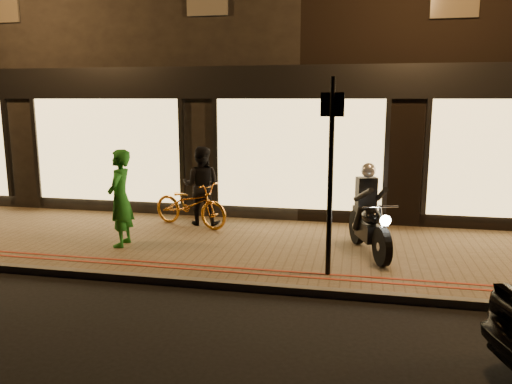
% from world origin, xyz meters
% --- Properties ---
extents(ground, '(90.00, 90.00, 0.00)m').
position_xyz_m(ground, '(0.00, 0.00, 0.00)').
color(ground, black).
rests_on(ground, ground).
extents(sidewalk, '(50.00, 4.00, 0.12)m').
position_xyz_m(sidewalk, '(0.00, 2.00, 0.06)').
color(sidewalk, brown).
rests_on(sidewalk, ground).
extents(kerb_stone, '(50.00, 0.14, 0.12)m').
position_xyz_m(kerb_stone, '(0.00, 0.05, 0.06)').
color(kerb_stone, '#59544C').
rests_on(kerb_stone, ground).
extents(red_kerb_lines, '(50.00, 0.26, 0.01)m').
position_xyz_m(red_kerb_lines, '(0.00, 0.55, 0.12)').
color(red_kerb_lines, maroon).
rests_on(red_kerb_lines, sidewalk).
extents(building_row, '(48.00, 10.11, 8.50)m').
position_xyz_m(building_row, '(-0.00, 8.99, 4.25)').
color(building_row, black).
rests_on(building_row, ground).
extents(motorcycle, '(0.81, 1.88, 1.59)m').
position_xyz_m(motorcycle, '(1.50, 1.90, 0.73)').
color(motorcycle, black).
rests_on(motorcycle, sidewalk).
extents(sign_post, '(0.35, 0.09, 3.00)m').
position_xyz_m(sign_post, '(0.88, 0.66, 1.80)').
color(sign_post, black).
rests_on(sign_post, sidewalk).
extents(bicycle_gold, '(1.94, 1.19, 0.96)m').
position_xyz_m(bicycle_gold, '(-2.17, 3.05, 0.60)').
color(bicycle_gold, orange).
rests_on(bicycle_gold, sidewalk).
extents(person_green, '(0.50, 0.69, 1.79)m').
position_xyz_m(person_green, '(-2.96, 1.45, 1.01)').
color(person_green, '#1E7121').
rests_on(person_green, sidewalk).
extents(person_dark, '(0.86, 0.70, 1.69)m').
position_xyz_m(person_dark, '(-2.00, 3.29, 0.96)').
color(person_dark, black).
rests_on(person_dark, sidewalk).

